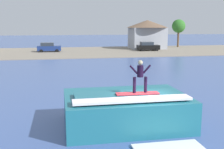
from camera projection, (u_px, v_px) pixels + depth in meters
name	position (u px, v px, depth m)	size (l,w,h in m)	color
ground_plane	(145.00, 131.00, 14.53)	(260.00, 260.00, 0.00)	#415C9A
wave_crest	(126.00, 110.00, 15.22)	(6.47, 4.47, 1.87)	#206C7D
surfboard	(137.00, 93.00, 14.55)	(2.23, 0.59, 0.06)	#D8333F
surfer	(140.00, 75.00, 14.44)	(1.14, 0.32, 1.68)	black
shoreline_bank	(81.00, 52.00, 55.56)	(120.00, 22.04, 0.09)	gray
car_near_shore	(49.00, 47.00, 54.93)	(4.52, 2.03, 1.86)	navy
car_far_shore	(148.00, 46.00, 57.23)	(4.39, 2.27, 1.86)	black
house_gabled_white	(147.00, 33.00, 61.89)	(8.98, 8.98, 6.26)	#9EA3AD
tree_tall_bare	(179.00, 26.00, 65.79)	(3.10, 3.10, 6.49)	brown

